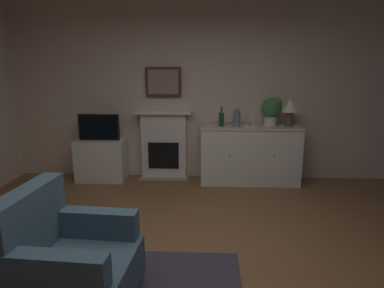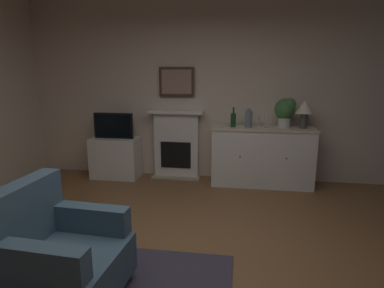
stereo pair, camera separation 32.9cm
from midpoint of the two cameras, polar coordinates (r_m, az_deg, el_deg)
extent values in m
cube|color=brown|center=(3.09, -3.89, -22.40)|extent=(5.99, 5.51, 0.10)
cube|color=beige|center=(5.25, -0.65, 9.34)|extent=(5.99, 0.06, 2.82)
cube|color=white|center=(5.32, -6.58, -0.34)|extent=(0.70, 0.18, 1.05)
cube|color=tan|center=(5.37, -6.61, -5.89)|extent=(0.77, 0.20, 0.03)
cube|color=black|center=(5.27, -6.71, -2.01)|extent=(0.48, 0.02, 0.42)
cube|color=white|center=(5.20, -6.79, 5.49)|extent=(0.87, 0.27, 0.05)
cube|color=#473323|center=(5.23, -6.80, 10.56)|extent=(0.55, 0.03, 0.45)
cube|color=#9E7A6B|center=(5.21, -6.83, 10.55)|extent=(0.47, 0.01, 0.37)
cube|color=white|center=(5.12, 8.09, -2.03)|extent=(1.48, 0.45, 0.86)
cube|color=beige|center=(5.03, 8.25, 2.87)|extent=(1.51, 0.48, 0.03)
sphere|color=brown|center=(4.86, 4.52, -2.03)|extent=(0.02, 0.02, 0.02)
sphere|color=brown|center=(4.92, 12.14, -2.09)|extent=(0.02, 0.02, 0.02)
cylinder|color=#4C4742|center=(5.09, 14.63, 4.14)|extent=(0.10, 0.10, 0.22)
cone|color=#EFE5C6|center=(5.07, 14.76, 6.38)|extent=(0.26, 0.26, 0.18)
cylinder|color=#193F1E|center=(4.97, 3.18, 4.21)|extent=(0.08, 0.08, 0.20)
cylinder|color=#193F1E|center=(4.95, 3.20, 5.87)|extent=(0.03, 0.03, 0.09)
cylinder|color=silver|center=(4.99, 7.43, 3.03)|extent=(0.06, 0.06, 0.00)
cylinder|color=silver|center=(4.98, 7.45, 3.57)|extent=(0.01, 0.01, 0.09)
cone|color=silver|center=(4.97, 7.48, 4.48)|extent=(0.07, 0.07, 0.07)
cylinder|color=silver|center=(4.99, 8.70, 2.99)|extent=(0.06, 0.06, 0.00)
cylinder|color=silver|center=(4.98, 8.72, 3.53)|extent=(0.01, 0.01, 0.09)
cone|color=silver|center=(4.97, 8.75, 4.44)|extent=(0.07, 0.07, 0.07)
cylinder|color=slate|center=(4.94, 5.78, 4.35)|extent=(0.11, 0.11, 0.24)
sphere|color=slate|center=(4.92, 5.81, 5.73)|extent=(0.08, 0.08, 0.08)
cube|color=white|center=(5.46, -16.98, -2.65)|extent=(0.75, 0.42, 0.65)
cube|color=black|center=(5.33, -17.42, 2.76)|extent=(0.62, 0.06, 0.40)
cube|color=black|center=(5.30, -17.54, 2.70)|extent=(0.57, 0.01, 0.35)
cylinder|color=beige|center=(5.10, 11.55, 3.85)|extent=(0.18, 0.18, 0.14)
sphere|color=#3D753D|center=(5.07, 11.66, 6.09)|extent=(0.30, 0.30, 0.30)
sphere|color=#3D753D|center=(5.04, 12.42, 6.82)|extent=(0.18, 0.18, 0.18)
cube|color=#3F596B|center=(2.76, -22.52, -20.49)|extent=(0.85, 0.81, 0.32)
cube|color=#3F596B|center=(2.74, -29.46, -11.78)|extent=(0.21, 0.77, 0.50)
cube|color=#3F596B|center=(2.39, -26.95, -18.87)|extent=(0.73, 0.19, 0.22)
cube|color=#3F596B|center=(2.88, -19.88, -12.70)|extent=(0.73, 0.19, 0.22)
cylinder|color=#473323|center=(2.99, -12.83, -21.76)|extent=(0.05, 0.05, 0.10)
cylinder|color=#473323|center=(3.26, -24.90, -19.59)|extent=(0.05, 0.05, 0.10)
camera|label=1|loc=(0.16, -92.86, -0.65)|focal=31.03mm
camera|label=2|loc=(0.16, 87.14, 0.65)|focal=31.03mm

